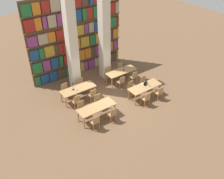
# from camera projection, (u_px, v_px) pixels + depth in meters

# --- Properties ---
(ground_plane) EXTENTS (40.00, 40.00, 0.00)m
(ground_plane) POSITION_uv_depth(u_px,v_px,m) (111.00, 98.00, 15.42)
(ground_plane) COLOR brown
(bookshelf_bank) EXTENTS (6.81, 0.35, 5.50)m
(bookshelf_bank) POSITION_uv_depth(u_px,v_px,m) (77.00, 37.00, 16.50)
(bookshelf_bank) COLOR brown
(bookshelf_bank) RESTS_ON ground_plane
(pillar_left) EXTENTS (0.57, 0.57, 6.00)m
(pillar_left) POSITION_uv_depth(u_px,v_px,m) (72.00, 44.00, 14.75)
(pillar_left) COLOR silver
(pillar_left) RESTS_ON ground_plane
(pillar_center) EXTENTS (0.57, 0.57, 6.00)m
(pillar_center) POSITION_uv_depth(u_px,v_px,m) (104.00, 36.00, 15.85)
(pillar_center) COLOR silver
(pillar_center) RESTS_ON ground_plane
(reading_table_0) EXTENTS (2.14, 0.81, 0.77)m
(reading_table_0) POSITION_uv_depth(u_px,v_px,m) (97.00, 108.00, 13.51)
(reading_table_0) COLOR tan
(reading_table_0) RESTS_ON ground_plane
(chair_0) EXTENTS (0.42, 0.40, 0.89)m
(chair_0) POSITION_uv_depth(u_px,v_px,m) (95.00, 122.00, 12.91)
(chair_0) COLOR tan
(chair_0) RESTS_ON ground_plane
(chair_1) EXTENTS (0.42, 0.40, 0.89)m
(chair_1) POSITION_uv_depth(u_px,v_px,m) (82.00, 108.00, 13.83)
(chair_1) COLOR tan
(chair_1) RESTS_ON ground_plane
(chair_2) EXTENTS (0.42, 0.40, 0.89)m
(chair_2) POSITION_uv_depth(u_px,v_px,m) (112.00, 114.00, 13.43)
(chair_2) COLOR tan
(chair_2) RESTS_ON ground_plane
(chair_3) EXTENTS (0.42, 0.40, 0.89)m
(chair_3) POSITION_uv_depth(u_px,v_px,m) (98.00, 101.00, 14.35)
(chair_3) COLOR tan
(chair_3) RESTS_ON ground_plane
(reading_table_1) EXTENTS (2.14, 0.81, 0.77)m
(reading_table_1) POSITION_uv_depth(u_px,v_px,m) (145.00, 87.00, 15.14)
(reading_table_1) COLOR tan
(reading_table_1) RESTS_ON ground_plane
(chair_4) EXTENTS (0.42, 0.40, 0.89)m
(chair_4) POSITION_uv_depth(u_px,v_px,m) (146.00, 98.00, 14.56)
(chair_4) COLOR tan
(chair_4) RESTS_ON ground_plane
(chair_5) EXTENTS (0.42, 0.40, 0.89)m
(chair_5) POSITION_uv_depth(u_px,v_px,m) (131.00, 88.00, 15.48)
(chair_5) COLOR tan
(chair_5) RESTS_ON ground_plane
(chair_6) EXTENTS (0.42, 0.40, 0.89)m
(chair_6) POSITION_uv_depth(u_px,v_px,m) (159.00, 92.00, 15.06)
(chair_6) COLOR tan
(chair_6) RESTS_ON ground_plane
(chair_7) EXTENTS (0.42, 0.40, 0.89)m
(chair_7) POSITION_uv_depth(u_px,v_px,m) (144.00, 82.00, 15.98)
(chair_7) COLOR tan
(chair_7) RESTS_ON ground_plane
(desk_lamp_0) EXTENTS (0.14, 0.14, 0.47)m
(desk_lamp_0) POSITION_uv_depth(u_px,v_px,m) (146.00, 81.00, 14.97)
(desk_lamp_0) COLOR black
(desk_lamp_0) RESTS_ON reading_table_1
(laptop) EXTENTS (0.32, 0.22, 0.21)m
(laptop) POSITION_uv_depth(u_px,v_px,m) (145.00, 83.00, 15.28)
(laptop) COLOR silver
(laptop) RESTS_ON reading_table_1
(reading_table_2) EXTENTS (2.14, 0.81, 0.77)m
(reading_table_2) POSITION_uv_depth(u_px,v_px,m) (78.00, 90.00, 14.95)
(reading_table_2) COLOR tan
(reading_table_2) RESTS_ON ground_plane
(chair_8) EXTENTS (0.42, 0.40, 0.89)m
(chair_8) POSITION_uv_depth(u_px,v_px,m) (76.00, 101.00, 14.36)
(chair_8) COLOR tan
(chair_8) RESTS_ON ground_plane
(chair_9) EXTENTS (0.42, 0.40, 0.89)m
(chair_9) POSITION_uv_depth(u_px,v_px,m) (66.00, 90.00, 15.28)
(chair_9) COLOR tan
(chair_9) RESTS_ON ground_plane
(chair_10) EXTENTS (0.42, 0.40, 0.89)m
(chair_10) POSITION_uv_depth(u_px,v_px,m) (92.00, 95.00, 14.87)
(chair_10) COLOR tan
(chair_10) RESTS_ON ground_plane
(chair_11) EXTENTS (0.42, 0.40, 0.89)m
(chair_11) POSITION_uv_depth(u_px,v_px,m) (81.00, 84.00, 15.79)
(chair_11) COLOR tan
(chair_11) RESTS_ON ground_plane
(desk_lamp_1) EXTENTS (0.14, 0.14, 0.49)m
(desk_lamp_1) POSITION_uv_depth(u_px,v_px,m) (73.00, 85.00, 14.60)
(desk_lamp_1) COLOR black
(desk_lamp_1) RESTS_ON reading_table_2
(reading_table_3) EXTENTS (2.14, 0.81, 0.77)m
(reading_table_3) POSITION_uv_depth(u_px,v_px,m) (121.00, 72.00, 16.64)
(reading_table_3) COLOR tan
(reading_table_3) RESTS_ON ground_plane
(chair_12) EXTENTS (0.42, 0.40, 0.89)m
(chair_12) POSITION_uv_depth(u_px,v_px,m) (121.00, 82.00, 16.04)
(chair_12) COLOR tan
(chair_12) RESTS_ON ground_plane
(chair_13) EXTENTS (0.42, 0.40, 0.89)m
(chair_13) POSITION_uv_depth(u_px,v_px,m) (109.00, 73.00, 16.96)
(chair_13) COLOR tan
(chair_13) RESTS_ON ground_plane
(chair_14) EXTENTS (0.42, 0.40, 0.89)m
(chair_14) POSITION_uv_depth(u_px,v_px,m) (134.00, 77.00, 16.54)
(chair_14) COLOR tan
(chair_14) RESTS_ON ground_plane
(chair_15) EXTENTS (0.42, 0.40, 0.89)m
(chair_15) POSITION_uv_depth(u_px,v_px,m) (121.00, 68.00, 17.46)
(chair_15) COLOR tan
(chair_15) RESTS_ON ground_plane
(desk_lamp_2) EXTENTS (0.14, 0.14, 0.47)m
(desk_lamp_2) POSITION_uv_depth(u_px,v_px,m) (124.00, 66.00, 16.51)
(desk_lamp_2) COLOR black
(desk_lamp_2) RESTS_ON reading_table_3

